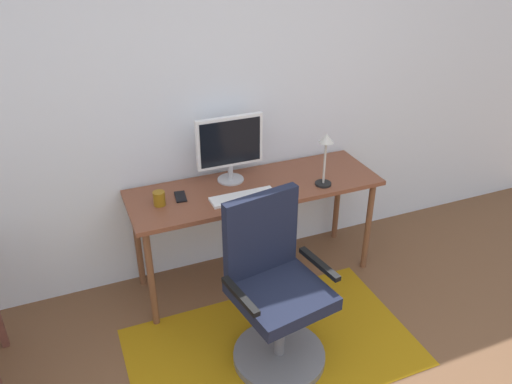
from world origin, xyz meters
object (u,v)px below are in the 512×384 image
at_px(monitor, 230,145).
at_px(desk_lamp, 326,151).
at_px(desk, 256,196).
at_px(coffee_cup, 159,198).
at_px(computer_mouse, 289,188).
at_px(keyboard, 243,197).
at_px(cell_phone, 180,197).
at_px(office_chair, 275,298).

xyz_separation_m(monitor, desk_lamp, (0.56, -0.30, -0.02)).
height_order(desk, coffee_cup, coffee_cup).
bearing_deg(coffee_cup, desk_lamp, -8.08).
distance_m(computer_mouse, coffee_cup, 0.85).
bearing_deg(keyboard, desk, 42.65).
xyz_separation_m(computer_mouse, desk_lamp, (0.24, -0.02, 0.23)).
height_order(computer_mouse, cell_phone, computer_mouse).
height_order(desk, cell_phone, cell_phone).
distance_m(monitor, cell_phone, 0.47).
distance_m(coffee_cup, desk_lamp, 1.11).
bearing_deg(cell_phone, monitor, 22.36).
bearing_deg(keyboard, coffee_cup, 166.80).
bearing_deg(office_chair, monitor, 76.64).
distance_m(desk, monitor, 0.39).
height_order(keyboard, cell_phone, keyboard).
relative_size(monitor, coffee_cup, 5.03).
xyz_separation_m(keyboard, office_chair, (-0.05, -0.62, -0.33)).
relative_size(desk_lamp, office_chair, 0.36).
bearing_deg(office_chair, keyboard, 75.94).
relative_size(desk, monitor, 3.71).
bearing_deg(computer_mouse, office_chair, -121.50).
relative_size(computer_mouse, desk_lamp, 0.28).
bearing_deg(coffee_cup, desk, 0.56).
bearing_deg(keyboard, cell_phone, 156.11).
bearing_deg(monitor, keyboard, -92.23).
bearing_deg(desk_lamp, computer_mouse, 176.05).
distance_m(keyboard, desk_lamp, 0.62).
bearing_deg(coffee_cup, cell_phone, 16.65).
relative_size(desk, computer_mouse, 16.43).
bearing_deg(monitor, cell_phone, -165.13).
bearing_deg(desk, cell_phone, 175.85).
xyz_separation_m(keyboard, desk_lamp, (0.57, -0.03, 0.24)).
distance_m(coffee_cup, office_chair, 0.95).
height_order(keyboard, coffee_cup, coffee_cup).
relative_size(coffee_cup, office_chair, 0.09).
bearing_deg(desk, keyboard, -137.35).
xyz_separation_m(cell_phone, office_chair, (0.32, -0.79, -0.33)).
distance_m(desk, coffee_cup, 0.67).
height_order(desk, keyboard, keyboard).
bearing_deg(monitor, coffee_cup, -164.64).
height_order(computer_mouse, desk_lamp, desk_lamp).
bearing_deg(cell_phone, desk, 3.34).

